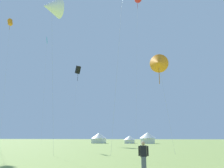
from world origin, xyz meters
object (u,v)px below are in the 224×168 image
Objects in this scene: kite_cyan_diamond at (47,42)px; festival_tent_right at (130,139)px; kite_black_box at (78,70)px; kite_orange_delta at (159,63)px; kite_white_delta at (52,7)px; person_spectator at (144,158)px; festival_tent_left at (99,137)px; kite_orange_box at (10,23)px; festival_tent_center at (148,137)px.

festival_tent_right is (22.45, 14.83, -27.89)m from kite_cyan_diamond.
festival_tent_right is at bearing 23.13° from kite_black_box.
kite_orange_delta is 0.67× the size of kite_white_delta.
kite_black_box reaches higher than festival_tent_right.
kite_cyan_diamond is 60.04m from person_spectator.
person_spectator is (22.20, -52.35, -21.87)m from kite_black_box.
person_spectator is at bearing -74.23° from festival_tent_left.
festival_tent_left is (12.60, 14.83, -27.41)m from kite_cyan_diamond.
kite_cyan_diamond is at bearing -130.35° from festival_tent_left.
festival_tent_right is (26.20, 27.01, -28.02)m from kite_orange_box.
festival_tent_left is at bearing 49.83° from kite_black_box.
kite_orange_delta is at bearing 84.24° from person_spectator.
kite_orange_delta is 3.64× the size of festival_tent_right.
kite_white_delta is 51.01m from festival_tent_right.
kite_orange_delta reaches higher than festival_tent_right.
kite_cyan_diamond is at bearing 117.94° from kite_white_delta.
kite_orange_box is 8.31× the size of festival_tent_right.
kite_orange_box is at bearing -121.18° from festival_tent_left.
kite_orange_delta is 0.55× the size of kite_black_box.
kite_cyan_diamond reaches higher than person_spectator.
kite_black_box is 13.92× the size of person_spectator.
kite_orange_delta is 15.90m from kite_white_delta.
kite_orange_box is 41.79m from kite_orange_delta.
kite_orange_box is 17.53× the size of person_spectator.
festival_tent_center is (-2.86, 42.39, -9.90)m from kite_orange_delta.
kite_orange_box reaches higher than festival_tent_left.
kite_white_delta is at bearing -84.14° from festival_tent_left.
festival_tent_right is at bearing 180.00° from festival_tent_center.
kite_cyan_diamond reaches higher than kite_orange_box.
person_spectator is (11.74, -11.11, -17.51)m from kite_white_delta.
kite_black_box is 4.64× the size of festival_tent_center.
kite_cyan_diamond is 12.63m from kite_black_box.
kite_black_box reaches higher than festival_tent_center.
festival_tent_left is (-4.91, 47.83, -16.57)m from kite_white_delta.
kite_orange_box is at bearing 156.07° from kite_orange_delta.
kite_orange_box is 41.90m from festival_tent_left.
person_spectator is (32.99, -31.92, -28.49)m from kite_orange_box.
kite_orange_delta is 0.43× the size of kite_cyan_diamond.
kite_white_delta is 50.85m from festival_tent_left.
kite_black_box is 4.84× the size of festival_tent_left.
kite_orange_box is at bearing -134.13° from festival_tent_right.
festival_tent_left is at bearing 113.36° from kite_orange_delta.
festival_tent_right is at bearing 33.44° from kite_cyan_diamond.
festival_tent_right is 5.62m from festival_tent_center.
kite_black_box reaches higher than kite_orange_delta.
kite_cyan_diamond is at bearing -152.14° from festival_tent_center.
festival_tent_center is at bearing 27.86° from kite_cyan_diamond.
kite_orange_box reaches higher than festival_tent_center.
kite_black_box is (-23.87, 35.81, 10.95)m from kite_orange_delta.
festival_tent_center is at bearing 40.35° from kite_orange_box.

